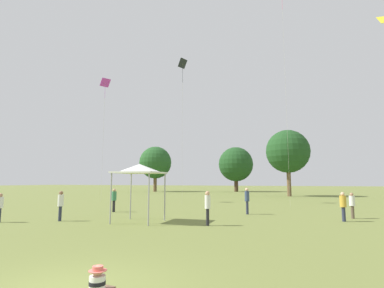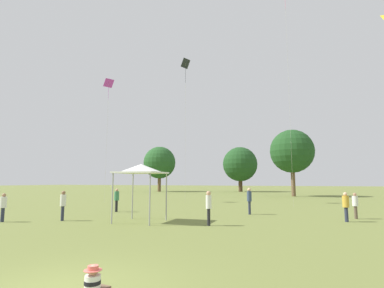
{
  "view_description": "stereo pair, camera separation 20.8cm",
  "coord_description": "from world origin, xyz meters",
  "views": [
    {
      "loc": [
        4.45,
        -4.9,
        2.2
      ],
      "look_at": [
        0.17,
        6.61,
        3.74
      ],
      "focal_mm": 28.0,
      "sensor_mm": 36.0,
      "label": 1
    },
    {
      "loc": [
        4.64,
        -4.83,
        2.2
      ],
      "look_at": [
        0.17,
        6.61,
        3.74
      ],
      "focal_mm": 28.0,
      "sensor_mm": 36.0,
      "label": 2
    }
  ],
  "objects": [
    {
      "name": "person_standing_6",
      "position": [
        7.1,
        15.51,
        0.91
      ],
      "size": [
        0.41,
        0.41,
        1.52
      ],
      "rotation": [
        0.0,
        0.0,
        2.78
      ],
      "color": "brown",
      "rests_on": "ground"
    },
    {
      "name": "person_standing_1",
      "position": [
        6.44,
        13.86,
        0.95
      ],
      "size": [
        0.46,
        0.46,
        1.61
      ],
      "rotation": [
        0.0,
        0.0,
        4.24
      ],
      "color": "#282D42",
      "rests_on": "ground"
    },
    {
      "name": "canopy_tent",
      "position": [
        -4.08,
        9.68,
        2.87
      ],
      "size": [
        2.56,
        2.56,
        3.16
      ],
      "rotation": [
        0.0,
        0.0,
        0.06
      ],
      "color": "white",
      "rests_on": "ground"
    },
    {
      "name": "person_standing_3",
      "position": [
        -8.57,
        13.82,
        1.0
      ],
      "size": [
        0.45,
        0.45,
        1.67
      ],
      "rotation": [
        0.0,
        0.0,
        3.53
      ],
      "color": "black",
      "rests_on": "ground"
    },
    {
      "name": "person_standing_5",
      "position": [
        -0.15,
        9.75,
        1.05
      ],
      "size": [
        0.37,
        0.37,
        1.71
      ],
      "rotation": [
        0.0,
        0.0,
        5.94
      ],
      "color": "black",
      "rests_on": "ground"
    },
    {
      "name": "distant_tree_0",
      "position": [
        2.35,
        42.56,
        6.71
      ],
      "size": [
        6.52,
        6.52,
        10.0
      ],
      "color": "brown",
      "rests_on": "ground"
    },
    {
      "name": "kite_1",
      "position": [
        -15.82,
        21.9,
        12.64
      ],
      "size": [
        1.09,
        1.22,
        13.51
      ],
      "rotation": [
        0.0,
        0.0,
        3.43
      ],
      "color": "#B738C6",
      "rests_on": "ground"
    },
    {
      "name": "distant_tree_1",
      "position": [
        -25.93,
        53.77,
        6.29
      ],
      "size": [
        7.0,
        7.0,
        9.81
      ],
      "color": "brown",
      "rests_on": "ground"
    },
    {
      "name": "seated_toddler",
      "position": [
        0.58,
        0.22,
        0.23
      ],
      "size": [
        0.43,
        0.52,
        0.56
      ],
      "rotation": [
        0.0,
        0.0,
        -0.1
      ],
      "color": "brown",
      "rests_on": "ground"
    },
    {
      "name": "person_standing_4",
      "position": [
        -11.1,
        6.96,
        0.92
      ],
      "size": [
        0.39,
        0.39,
        1.55
      ],
      "rotation": [
        0.0,
        0.0,
        1.33
      ],
      "color": "#282D42",
      "rests_on": "ground"
    },
    {
      "name": "distant_tree_2",
      "position": [
        -9.29,
        59.52,
        5.9
      ],
      "size": [
        7.44,
        7.44,
        9.65
      ],
      "color": "#473323",
      "rests_on": "ground"
    },
    {
      "name": "person_standing_0",
      "position": [
        0.79,
        15.65,
        1.07
      ],
      "size": [
        0.43,
        0.43,
        1.76
      ],
      "rotation": [
        0.0,
        0.0,
        2.5
      ],
      "color": "#282D42",
      "rests_on": "ground"
    },
    {
      "name": "person_standing_2",
      "position": [
        -8.42,
        8.53,
        1.0
      ],
      "size": [
        0.36,
        0.36,
        1.66
      ],
      "rotation": [
        0.0,
        0.0,
        6.1
      ],
      "color": "#282D42",
      "rests_on": "ground"
    },
    {
      "name": "kite_0",
      "position": [
        -7.25,
        23.68,
        14.19
      ],
      "size": [
        0.85,
        1.11,
        15.26
      ],
      "rotation": [
        0.0,
        0.0,
        3.54
      ],
      "color": "#1E2328",
      "rests_on": "ground"
    }
  ]
}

